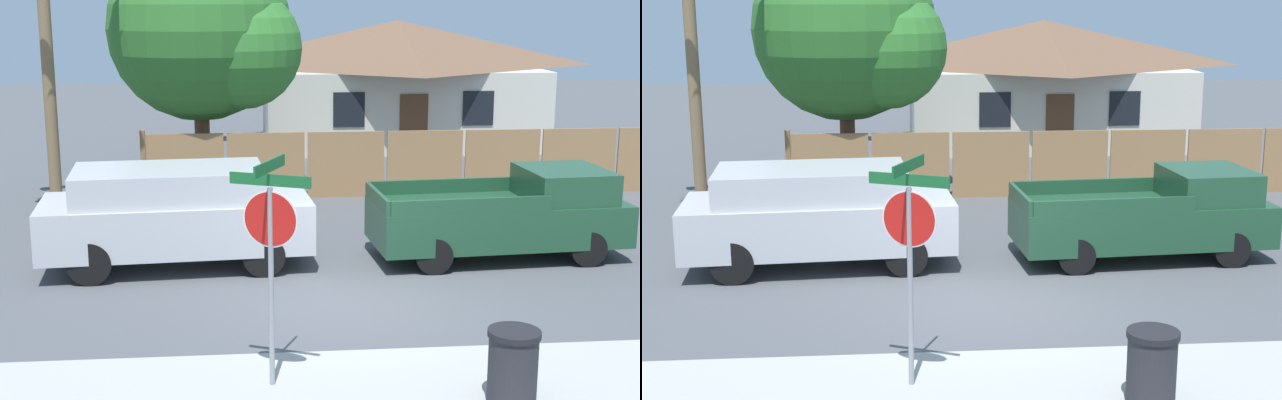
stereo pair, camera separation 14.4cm
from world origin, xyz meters
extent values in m
plane|color=#4C4F54|center=(0.00, 0.00, 0.00)|extent=(80.00, 80.00, 0.00)
cube|color=#A3A39E|center=(0.00, -3.60, 0.00)|extent=(36.00, 3.20, 0.01)
cube|color=#997047|center=(-3.23, 8.11, 0.84)|extent=(1.95, 0.06, 1.68)
cube|color=#997047|center=(-1.20, 8.11, 0.84)|extent=(1.95, 0.06, 1.68)
cube|color=#997047|center=(0.83, 8.11, 0.84)|extent=(1.95, 0.06, 1.68)
cube|color=#997047|center=(2.85, 8.11, 0.84)|extent=(1.95, 0.06, 1.68)
cube|color=#997047|center=(4.88, 8.11, 0.84)|extent=(1.95, 0.06, 1.68)
cube|color=#997047|center=(6.91, 8.11, 0.84)|extent=(1.95, 0.06, 1.68)
cube|color=brown|center=(-4.24, 8.11, 0.89)|extent=(0.12, 0.12, 1.78)
cube|color=beige|center=(3.69, 17.06, 1.32)|extent=(9.24, 6.51, 2.64)
pyramid|color=brown|center=(3.69, 17.06, 3.43)|extent=(9.98, 7.03, 1.58)
cube|color=black|center=(1.61, 13.79, 1.53)|extent=(1.00, 0.04, 1.10)
cube|color=black|center=(5.77, 13.79, 1.53)|extent=(1.00, 0.04, 1.10)
cube|color=brown|center=(3.69, 13.79, 1.00)|extent=(0.90, 0.04, 2.00)
cylinder|color=brown|center=(-2.82, 9.51, 1.21)|extent=(0.40, 0.40, 2.42)
sphere|color=#2D6B28|center=(-2.82, 9.51, 4.20)|extent=(4.75, 4.75, 4.75)
sphere|color=#31732C|center=(-1.75, 8.91, 3.73)|extent=(3.09, 3.09, 3.09)
cylinder|color=brown|center=(-6.11, 6.69, 3.22)|extent=(0.28, 0.28, 6.45)
cube|color=#B7B7BC|center=(-3.06, 2.44, 0.83)|extent=(5.11, 2.37, 0.93)
cube|color=#B7B7BC|center=(-3.19, 2.43, 1.59)|extent=(3.61, 2.11, 0.59)
cube|color=black|center=(-1.54, 2.55, 1.59)|extent=(0.18, 1.79, 0.50)
cylinder|color=black|center=(-1.59, 3.45, 0.39)|extent=(0.78, 0.22, 0.78)
cylinder|color=black|center=(-1.46, 1.64, 0.39)|extent=(0.78, 0.22, 0.78)
cylinder|color=black|center=(-4.67, 3.23, 0.39)|extent=(0.78, 0.22, 0.78)
cylinder|color=black|center=(-4.54, 1.43, 0.39)|extent=(0.78, 0.22, 0.78)
cube|color=#1E472D|center=(3.10, 2.44, 0.73)|extent=(4.98, 2.23, 0.80)
cube|color=#1E472D|center=(4.43, 2.53, 1.43)|extent=(1.67, 1.84, 0.60)
cube|color=#1E472D|center=(2.21, 3.28, 1.27)|extent=(3.04, 0.29, 0.28)
cube|color=#1E472D|center=(2.34, 1.49, 1.27)|extent=(3.04, 0.29, 0.28)
cube|color=#1E472D|center=(0.71, 2.27, 1.27)|extent=(0.21, 1.80, 0.28)
cylinder|color=black|center=(4.54, 3.38, 0.34)|extent=(0.69, 0.22, 0.69)
cylinder|color=black|center=(4.66, 1.71, 0.34)|extent=(0.69, 0.22, 0.69)
cylinder|color=black|center=(1.54, 3.17, 0.34)|extent=(0.69, 0.22, 0.69)
cylinder|color=black|center=(1.65, 1.50, 0.34)|extent=(0.69, 0.22, 0.69)
cylinder|color=gray|center=(-1.50, -3.06, 1.32)|extent=(0.07, 0.07, 2.65)
cylinder|color=red|center=(-1.50, -3.06, 2.24)|extent=(0.65, 0.31, 0.70)
cylinder|color=white|center=(-1.50, -3.06, 2.24)|extent=(0.68, 0.31, 0.74)
cube|color=#19602D|center=(-1.50, -3.06, 2.75)|extent=(1.01, 0.47, 0.15)
cube|color=#19602D|center=(-1.50, -3.06, 2.93)|extent=(0.43, 0.91, 0.15)
cylinder|color=#28282D|center=(1.47, -3.86, 0.44)|extent=(0.62, 0.62, 0.88)
cylinder|color=black|center=(1.47, -3.86, 0.92)|extent=(0.66, 0.66, 0.08)
camera|label=1|loc=(-1.88, -13.95, 4.96)|focal=50.00mm
camera|label=2|loc=(-1.74, -13.96, 4.96)|focal=50.00mm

